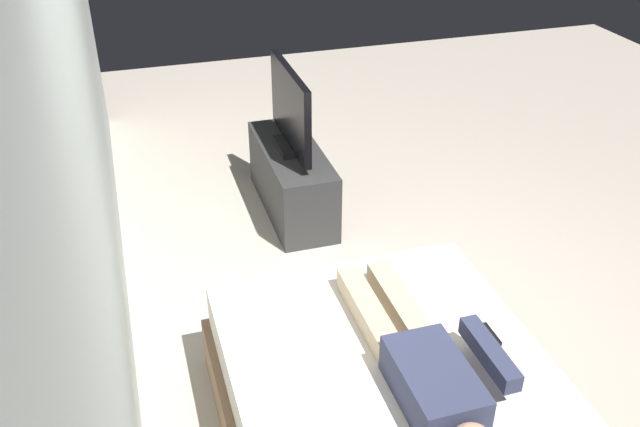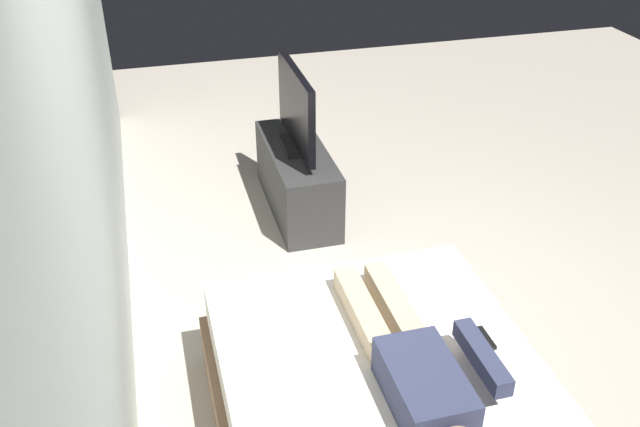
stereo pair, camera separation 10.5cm
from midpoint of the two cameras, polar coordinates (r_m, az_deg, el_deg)
The scene contains 6 objects.
ground_plane at distance 4.04m, azimuth 4.58°, elevation -10.00°, with size 10.00×10.00×0.00m, color #ADA393.
back_wall at distance 3.45m, azimuth -20.09°, elevation 7.89°, with size 6.40×0.10×2.80m, color silver.
person at distance 2.99m, azimuth 7.50°, elevation -12.17°, with size 1.26×0.46×0.18m.
remote at distance 3.29m, azimuth 12.92°, elevation -9.71°, with size 0.15×0.04×0.02m, color black.
tv_stand at distance 5.06m, azimuth -2.91°, elevation 2.80°, with size 1.10×0.40×0.50m, color #2D2D2D.
tv at distance 4.82m, azimuth -3.08°, elevation 8.39°, with size 0.88×0.20×0.59m.
Camera 1 is at (-2.78, 1.24, 2.67)m, focal length 38.80 mm.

